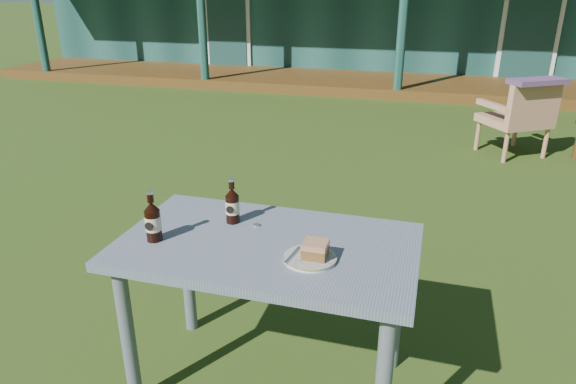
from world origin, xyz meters
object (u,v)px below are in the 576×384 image
(cafe_table, at_px, (268,264))
(armchair_left, at_px, (520,115))
(cola_bottle_near, at_px, (232,205))
(cake_slice, at_px, (315,249))
(plate, at_px, (310,258))
(cola_bottle_far, at_px, (153,221))

(cafe_table, bearing_deg, armchair_left, 69.58)
(cola_bottle_near, xyz_separation_m, armchair_left, (1.64, 3.73, -0.36))
(cafe_table, distance_m, cake_slice, 0.28)
(plate, height_order, cola_bottle_far, cola_bottle_far)
(cake_slice, xyz_separation_m, armchair_left, (1.22, 3.96, -0.33))
(cola_bottle_near, bearing_deg, armchair_left, 66.26)
(cake_slice, relative_size, cola_bottle_near, 0.46)
(cola_bottle_near, height_order, armchair_left, cola_bottle_near)
(plate, bearing_deg, armchair_left, 72.62)
(plate, xyz_separation_m, armchair_left, (1.24, 3.96, -0.29))
(cafe_table, distance_m, armchair_left, 4.13)
(cola_bottle_near, bearing_deg, plate, -29.42)
(armchair_left, bearing_deg, cake_slice, -107.15)
(cake_slice, bearing_deg, plate, -167.81)
(cola_bottle_near, bearing_deg, cake_slice, -27.89)
(cola_bottle_near, height_order, cola_bottle_far, cola_bottle_far)
(cafe_table, bearing_deg, cola_bottle_near, 146.24)
(cola_bottle_far, bearing_deg, plate, 1.75)
(plate, distance_m, cola_bottle_far, 0.65)
(cafe_table, relative_size, plate, 5.88)
(cafe_table, relative_size, armchair_left, 1.53)
(cafe_table, height_order, armchair_left, armchair_left)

